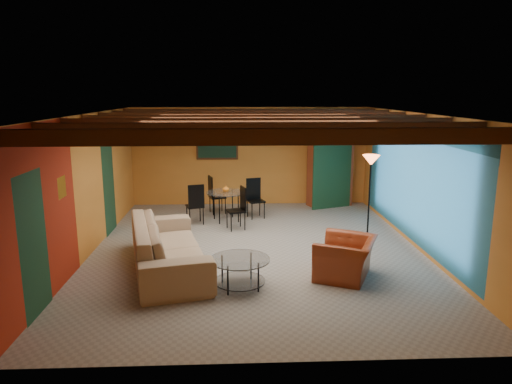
{
  "coord_description": "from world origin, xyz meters",
  "views": [
    {
      "loc": [
        -0.41,
        -8.94,
        3.11
      ],
      "look_at": [
        0.0,
        0.2,
        1.15
      ],
      "focal_mm": 32.93,
      "sensor_mm": 36.0,
      "label": 1
    }
  ],
  "objects_px": {
    "sofa": "(168,246)",
    "armoire": "(330,170)",
    "potted_plant": "(332,124)",
    "coffee_table": "(240,273)",
    "floor_lamp": "(369,197)",
    "vase": "(226,177)",
    "dining_table": "(226,201)",
    "armchair": "(346,258)"
  },
  "relations": [
    {
      "from": "sofa",
      "to": "armoire",
      "type": "xyz_separation_m",
      "value": [
        3.81,
        4.63,
        0.57
      ]
    },
    {
      "from": "sofa",
      "to": "potted_plant",
      "type": "xyz_separation_m",
      "value": [
        3.81,
        4.63,
        1.82
      ]
    },
    {
      "from": "coffee_table",
      "to": "potted_plant",
      "type": "height_order",
      "value": "potted_plant"
    },
    {
      "from": "floor_lamp",
      "to": "potted_plant",
      "type": "relative_size",
      "value": 3.62
    },
    {
      "from": "vase",
      "to": "dining_table",
      "type": "bearing_deg",
      "value": 0.0
    },
    {
      "from": "armchair",
      "to": "armoire",
      "type": "relative_size",
      "value": 0.53
    },
    {
      "from": "armchair",
      "to": "coffee_table",
      "type": "bearing_deg",
      "value": -53.8
    },
    {
      "from": "armoire",
      "to": "vase",
      "type": "height_order",
      "value": "armoire"
    },
    {
      "from": "vase",
      "to": "potted_plant",
      "type": "bearing_deg",
      "value": 27.23
    },
    {
      "from": "sofa",
      "to": "coffee_table",
      "type": "bearing_deg",
      "value": -138.61
    },
    {
      "from": "potted_plant",
      "to": "armchair",
      "type": "bearing_deg",
      "value": -98.24
    },
    {
      "from": "vase",
      "to": "armchair",
      "type": "bearing_deg",
      "value": -60.37
    },
    {
      "from": "sofa",
      "to": "vase",
      "type": "bearing_deg",
      "value": -30.68
    },
    {
      "from": "dining_table",
      "to": "coffee_table",
      "type": "bearing_deg",
      "value": -85.9
    },
    {
      "from": "coffee_table",
      "to": "vase",
      "type": "xyz_separation_m",
      "value": [
        -0.29,
        4.05,
        0.84
      ]
    },
    {
      "from": "sofa",
      "to": "armoire",
      "type": "distance_m",
      "value": 6.03
    },
    {
      "from": "armchair",
      "to": "coffee_table",
      "type": "height_order",
      "value": "armchair"
    },
    {
      "from": "coffee_table",
      "to": "dining_table",
      "type": "xyz_separation_m",
      "value": [
        -0.29,
        4.05,
        0.25
      ]
    },
    {
      "from": "potted_plant",
      "to": "floor_lamp",
      "type": "bearing_deg",
      "value": -85.21
    },
    {
      "from": "dining_table",
      "to": "vase",
      "type": "bearing_deg",
      "value": 0.0
    },
    {
      "from": "armchair",
      "to": "armoire",
      "type": "distance_m",
      "value": 5.24
    },
    {
      "from": "armchair",
      "to": "armoire",
      "type": "height_order",
      "value": "armoire"
    },
    {
      "from": "sofa",
      "to": "vase",
      "type": "height_order",
      "value": "vase"
    },
    {
      "from": "potted_plant",
      "to": "vase",
      "type": "bearing_deg",
      "value": -152.77
    },
    {
      "from": "floor_lamp",
      "to": "armoire",
      "type": "bearing_deg",
      "value": 94.79
    },
    {
      "from": "potted_plant",
      "to": "coffee_table",
      "type": "bearing_deg",
      "value": -114.83
    },
    {
      "from": "armchair",
      "to": "vase",
      "type": "distance_m",
      "value": 4.31
    },
    {
      "from": "armoire",
      "to": "potted_plant",
      "type": "bearing_deg",
      "value": 0.0
    },
    {
      "from": "armoire",
      "to": "coffee_table",
      "type": "bearing_deg",
      "value": -135.71
    },
    {
      "from": "floor_lamp",
      "to": "coffee_table",
      "type": "bearing_deg",
      "value": -137.87
    },
    {
      "from": "armoire",
      "to": "floor_lamp",
      "type": "height_order",
      "value": "armoire"
    },
    {
      "from": "armoire",
      "to": "vase",
      "type": "xyz_separation_m",
      "value": [
        -2.84,
        -1.46,
        0.08
      ]
    },
    {
      "from": "armchair",
      "to": "potted_plant",
      "type": "height_order",
      "value": "potted_plant"
    },
    {
      "from": "coffee_table",
      "to": "armoire",
      "type": "height_order",
      "value": "armoire"
    },
    {
      "from": "coffee_table",
      "to": "armoire",
      "type": "xyz_separation_m",
      "value": [
        2.55,
        5.52,
        0.75
      ]
    },
    {
      "from": "floor_lamp",
      "to": "potted_plant",
      "type": "height_order",
      "value": "potted_plant"
    },
    {
      "from": "armoire",
      "to": "vase",
      "type": "relative_size",
      "value": 11.55
    },
    {
      "from": "potted_plant",
      "to": "vase",
      "type": "xyz_separation_m",
      "value": [
        -2.84,
        -1.46,
        -1.17
      ]
    },
    {
      "from": "armoire",
      "to": "sofa",
      "type": "bearing_deg",
      "value": -150.35
    },
    {
      "from": "coffee_table",
      "to": "dining_table",
      "type": "bearing_deg",
      "value": 94.1
    },
    {
      "from": "sofa",
      "to": "dining_table",
      "type": "height_order",
      "value": "dining_table"
    },
    {
      "from": "sofa",
      "to": "dining_table",
      "type": "xyz_separation_m",
      "value": [
        0.97,
        3.17,
        0.06
      ]
    }
  ]
}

